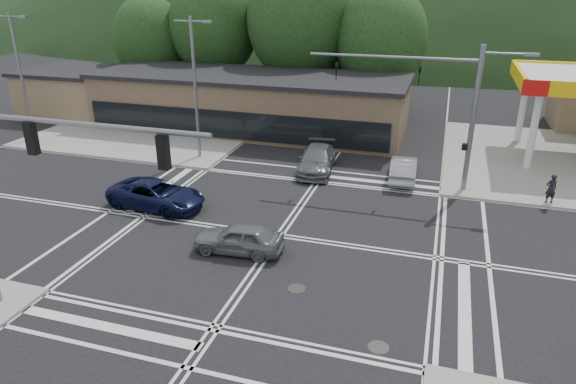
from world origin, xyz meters
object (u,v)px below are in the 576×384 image
(car_blue_west, at_px, (156,194))
(car_grey_center, at_px, (239,238))
(pedestrian, at_px, (551,189))
(car_queue_b, at_px, (366,123))
(car_northbound, at_px, (317,159))
(car_queue_a, at_px, (403,169))

(car_blue_west, height_order, car_grey_center, car_blue_west)
(car_blue_west, relative_size, car_grey_center, 1.31)
(car_grey_center, height_order, pedestrian, pedestrian)
(car_queue_b, xyz_separation_m, car_northbound, (-1.50, -9.62, 0.03))
(car_queue_a, bearing_deg, car_northbound, -3.15)
(car_queue_b, height_order, car_northbound, car_northbound)
(car_queue_a, height_order, car_queue_b, car_queue_b)
(car_grey_center, bearing_deg, pedestrian, 120.12)
(car_queue_a, distance_m, car_northbound, 5.27)
(car_queue_a, relative_size, car_northbound, 0.84)
(car_northbound, bearing_deg, car_grey_center, -100.21)
(car_blue_west, bearing_deg, car_grey_center, -111.97)
(car_blue_west, xyz_separation_m, car_grey_center, (5.89, -3.15, -0.05))
(car_blue_west, bearing_deg, car_northbound, -34.14)
(car_grey_center, xyz_separation_m, car_queue_a, (6.00, 10.95, 0.03))
(car_grey_center, distance_m, car_northbound, 10.97)
(car_blue_west, distance_m, pedestrian, 20.58)
(car_grey_center, height_order, car_queue_a, car_queue_a)
(car_blue_west, bearing_deg, pedestrian, -66.02)
(car_grey_center, height_order, car_northbound, car_northbound)
(car_queue_a, bearing_deg, car_queue_b, -71.75)
(car_grey_center, distance_m, pedestrian, 16.65)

